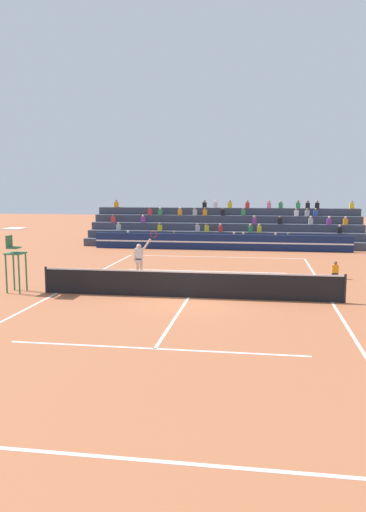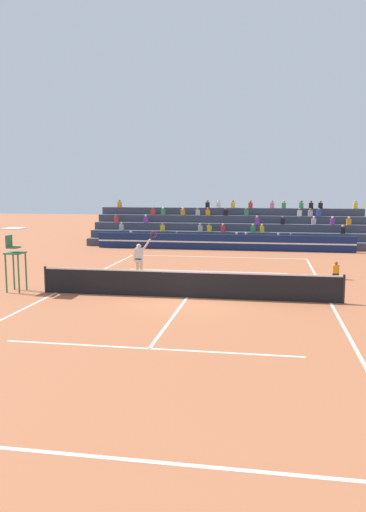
{
  "view_description": "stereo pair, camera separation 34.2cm",
  "coord_description": "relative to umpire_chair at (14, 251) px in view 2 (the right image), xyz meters",
  "views": [
    {
      "loc": [
        2.73,
        -19.15,
        4.3
      ],
      "look_at": [
        -0.86,
        4.07,
        1.1
      ],
      "focal_mm": 35.0,
      "sensor_mm": 36.0,
      "label": 1
    },
    {
      "loc": [
        3.07,
        -19.09,
        4.3
      ],
      "look_at": [
        -0.86,
        4.07,
        1.1
      ],
      "focal_mm": 35.0,
      "sensor_mm": 36.0,
      "label": 2
    }
  ],
  "objects": [
    {
      "name": "umpire_chair",
      "position": [
        0.0,
        0.0,
        0.0
      ],
      "size": [
        0.76,
        0.84,
        2.67
      ],
      "color": "#337047",
      "rests_on": "ground"
    },
    {
      "name": "sponsor_banner_wall",
      "position": [
        7.29,
        15.57,
        -1.17
      ],
      "size": [
        18.0,
        0.26,
        1.1
      ],
      "color": "navy",
      "rests_on": "ground"
    },
    {
      "name": "tennis_player",
      "position": [
        4.46,
        3.45,
        -0.73
      ],
      "size": [
        1.23,
        0.36,
        2.39
      ],
      "color": "beige",
      "rests_on": "ground"
    },
    {
      "name": "tennis_net",
      "position": [
        7.29,
        0.0,
        -1.17
      ],
      "size": [
        12.0,
        0.1,
        1.1
      ],
      "color": "black",
      "rests_on": "ground"
    },
    {
      "name": "ground_plane",
      "position": [
        7.29,
        0.0,
        -1.72
      ],
      "size": [
        120.0,
        120.0,
        0.0
      ],
      "primitive_type": "plane",
      "color": "#AD603D"
    },
    {
      "name": "ball_kid_courtside",
      "position": [
        13.63,
        5.24,
        -1.39
      ],
      "size": [
        0.3,
        0.36,
        0.84
      ],
      "color": "black",
      "rests_on": "ground"
    },
    {
      "name": "bleacher_stand",
      "position": [
        7.3,
        19.37,
        -0.7
      ],
      "size": [
        20.58,
        4.75,
        3.38
      ],
      "color": "#383D4C",
      "rests_on": "ground"
    },
    {
      "name": "tennis_ball",
      "position": [
        6.01,
        2.18,
        -1.68
      ],
      "size": [
        0.07,
        0.07,
        0.07
      ],
      "primitive_type": "sphere",
      "color": "#C6DB33",
      "rests_on": "ground"
    },
    {
      "name": "court_lines",
      "position": [
        7.29,
        0.0,
        -1.71
      ],
      "size": [
        11.1,
        23.9,
        0.01
      ],
      "color": "white",
      "rests_on": "ground"
    }
  ]
}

